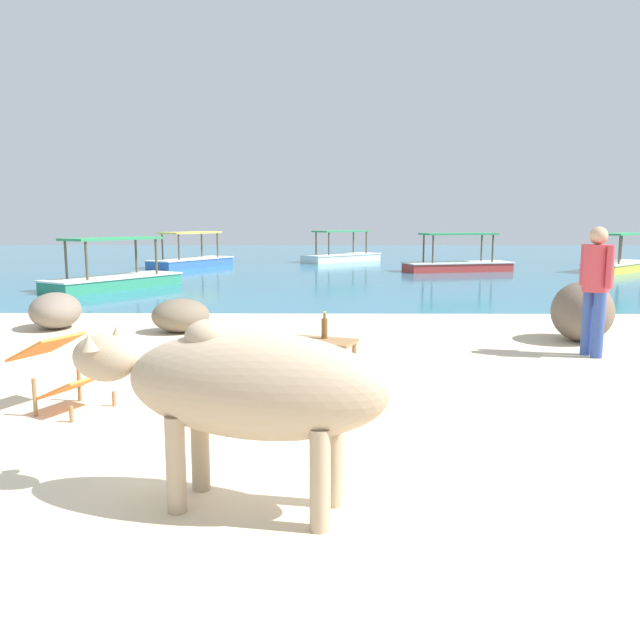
{
  "coord_description": "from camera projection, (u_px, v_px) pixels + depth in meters",
  "views": [
    {
      "loc": [
        -0.07,
        -4.59,
        1.74
      ],
      "look_at": [
        -0.14,
        3.0,
        0.55
      ],
      "focal_mm": 35.88,
      "sensor_mm": 36.0,
      "label": 1
    }
  ],
  "objects": [
    {
      "name": "sand_beach",
      "position": [
        335.0,
        451.0,
        4.8
      ],
      "size": [
        18.0,
        14.0,
        0.04
      ],
      "primitive_type": "cube",
      "color": "beige",
      "rests_on": "ground"
    },
    {
      "name": "water_surface",
      "position": [
        328.0,
        262.0,
        26.53
      ],
      "size": [
        60.0,
        36.0,
        0.03
      ],
      "primitive_type": "cube",
      "color": "teal",
      "rests_on": "ground"
    },
    {
      "name": "cow",
      "position": [
        246.0,
        386.0,
        3.71
      ],
      "size": [
        2.03,
        0.97,
        1.13
      ],
      "rotation": [
        0.0,
        0.0,
        2.89
      ],
      "color": "tan",
      "rests_on": "sand_beach"
    },
    {
      "name": "low_bench_table",
      "position": [
        319.0,
        346.0,
        6.91
      ],
      "size": [
        0.87,
        0.68,
        0.42
      ],
      "rotation": [
        0.0,
        0.0,
        -0.35
      ],
      "color": "olive",
      "rests_on": "sand_beach"
    },
    {
      "name": "bottle",
      "position": [
        324.0,
        328.0,
        6.96
      ],
      "size": [
        0.07,
        0.07,
        0.3
      ],
      "color": "brown",
      "rests_on": "low_bench_table"
    },
    {
      "name": "deck_chair_far",
      "position": [
        61.0,
        368.0,
        5.75
      ],
      "size": [
        0.91,
        0.79,
        0.68
      ],
      "rotation": [
        0.0,
        0.0,
        5.88
      ],
      "color": "olive",
      "rests_on": "sand_beach"
    },
    {
      "name": "person_standing",
      "position": [
        596.0,
        281.0,
        7.91
      ],
      "size": [
        0.32,
        0.48,
        1.62
      ],
      "rotation": [
        0.0,
        0.0,
        3.52
      ],
      "color": "#334C99",
      "rests_on": "sand_beach"
    },
    {
      "name": "shore_rock_large",
      "position": [
        582.0,
        311.0,
        9.02
      ],
      "size": [
        1.16,
        1.28,
        0.85
      ],
      "primitive_type": "ellipsoid",
      "rotation": [
        0.0,
        0.0,
        1.23
      ],
      "color": "#6B5B4C",
      "rests_on": "sand_beach"
    },
    {
      "name": "shore_rock_medium",
      "position": [
        55.0,
        310.0,
        10.09
      ],
      "size": [
        0.98,
        1.18,
        0.57
      ],
      "primitive_type": "ellipsoid",
      "rotation": [
        0.0,
        0.0,
        1.79
      ],
      "color": "gray",
      "rests_on": "sand_beach"
    },
    {
      "name": "shore_rock_small",
      "position": [
        181.0,
        315.0,
        9.76
      ],
      "size": [
        1.04,
        0.97,
        0.51
      ],
      "primitive_type": "ellipsoid",
      "rotation": [
        0.0,
        0.0,
        0.25
      ],
      "color": "#756651",
      "rests_on": "sand_beach"
    },
    {
      "name": "boat_red",
      "position": [
        457.0,
        263.0,
        21.61
      ],
      "size": [
        3.84,
        2.04,
        1.29
      ],
      "rotation": [
        0.0,
        0.0,
        0.25
      ],
      "color": "#C63833",
      "rests_on": "water_surface"
    },
    {
      "name": "boat_blue",
      "position": [
        191.0,
        259.0,
        23.66
      ],
      "size": [
        2.79,
        3.77,
        1.29
      ],
      "rotation": [
        0.0,
        0.0,
        4.21
      ],
      "color": "#3866B7",
      "rests_on": "water_surface"
    },
    {
      "name": "boat_green",
      "position": [
        114.0,
        278.0,
        16.15
      ],
      "size": [
        2.94,
        3.72,
        1.29
      ],
      "rotation": [
        0.0,
        0.0,
        4.15
      ],
      "color": "#338E66",
      "rests_on": "water_surface"
    },
    {
      "name": "boat_yellow",
      "position": [
        619.0,
        263.0,
        21.5
      ],
      "size": [
        3.42,
        3.41,
        1.29
      ],
      "rotation": [
        0.0,
        0.0,
        0.78
      ],
      "color": "gold",
      "rests_on": "water_surface"
    },
    {
      "name": "boat_white",
      "position": [
        342.0,
        255.0,
        26.62
      ],
      "size": [
        3.48,
        3.34,
        1.29
      ],
      "rotation": [
        0.0,
        0.0,
        0.75
      ],
      "color": "white",
      "rests_on": "water_surface"
    }
  ]
}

